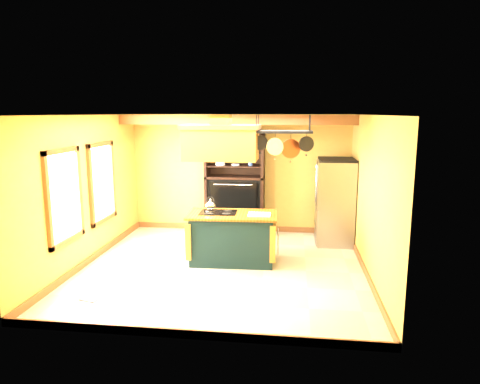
% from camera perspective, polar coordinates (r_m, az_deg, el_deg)
% --- Properties ---
extents(floor, '(5.00, 5.00, 0.00)m').
position_cam_1_polar(floor, '(7.81, -2.29, -10.00)').
color(floor, beige).
rests_on(floor, ground).
extents(ceiling, '(5.00, 5.00, 0.00)m').
position_cam_1_polar(ceiling, '(7.31, -2.44, 10.23)').
color(ceiling, white).
rests_on(ceiling, wall_back).
extents(wall_back, '(5.00, 0.02, 2.70)m').
position_cam_1_polar(wall_back, '(9.88, 0.01, 2.47)').
color(wall_back, gold).
rests_on(wall_back, floor).
extents(wall_front, '(5.00, 0.02, 2.70)m').
position_cam_1_polar(wall_front, '(5.06, -7.02, -5.47)').
color(wall_front, gold).
rests_on(wall_front, floor).
extents(wall_left, '(0.02, 5.00, 2.70)m').
position_cam_1_polar(wall_left, '(8.23, -19.81, 0.20)').
color(wall_left, gold).
rests_on(wall_left, floor).
extents(wall_right, '(0.02, 5.00, 2.70)m').
position_cam_1_polar(wall_right, '(7.46, 16.95, -0.65)').
color(wall_right, gold).
rests_on(wall_right, floor).
extents(ceiling_beam, '(5.00, 0.15, 0.20)m').
position_cam_1_polar(ceiling_beam, '(8.99, -0.63, 9.60)').
color(ceiling_beam, brown).
rests_on(ceiling_beam, ceiling).
extents(window_near, '(0.06, 1.06, 1.56)m').
position_cam_1_polar(window_near, '(7.51, -22.32, -0.52)').
color(window_near, brown).
rests_on(window_near, wall_left).
extents(window_far, '(0.06, 1.06, 1.56)m').
position_cam_1_polar(window_far, '(8.73, -17.87, 1.22)').
color(window_far, brown).
rests_on(window_far, wall_left).
extents(kitchen_island, '(1.65, 0.96, 1.11)m').
position_cam_1_polar(kitchen_island, '(7.95, -1.02, -6.04)').
color(kitchen_island, black).
rests_on(kitchen_island, floor).
extents(range_hood, '(1.38, 0.78, 0.80)m').
position_cam_1_polar(range_hood, '(7.66, -2.54, 6.79)').
color(range_hood, '#B17B2C').
rests_on(range_hood, ceiling).
extents(pot_rack, '(1.07, 0.50, 0.76)m').
position_cam_1_polar(pot_rack, '(7.56, 5.81, 7.30)').
color(pot_rack, black).
rests_on(pot_rack, ceiling).
extents(refrigerator, '(0.76, 0.90, 1.76)m').
position_cam_1_polar(refrigerator, '(9.22, 12.50, -1.48)').
color(refrigerator, gray).
rests_on(refrigerator, floor).
extents(hutch, '(1.31, 0.60, 2.33)m').
position_cam_1_polar(hutch, '(9.72, -0.64, -0.38)').
color(hutch, black).
rests_on(hutch, floor).
extents(floor_register, '(0.30, 0.18, 0.01)m').
position_cam_1_polar(floor_register, '(6.92, -19.60, -13.38)').
color(floor_register, black).
rests_on(floor_register, floor).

